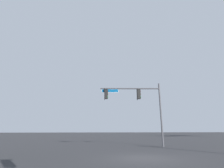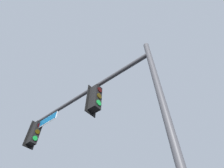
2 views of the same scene
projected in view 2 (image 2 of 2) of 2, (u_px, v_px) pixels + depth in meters
The scene contains 1 object.
signal_pole_near at pixel (86, 114), 6.24m from camera, with size 6.77×1.81×7.01m.
Camera 2 is at (-5.50, -3.58, 1.28)m, focal length 28.00 mm.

